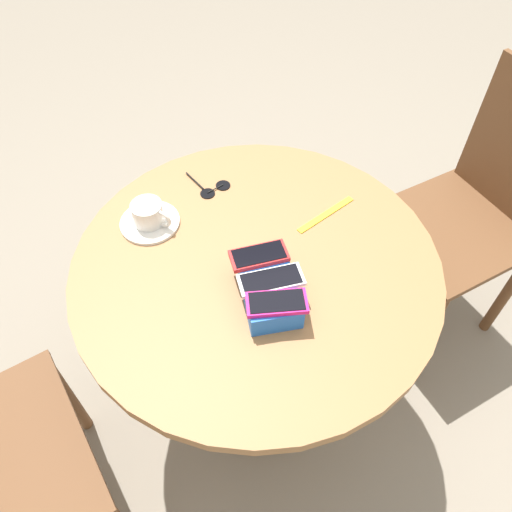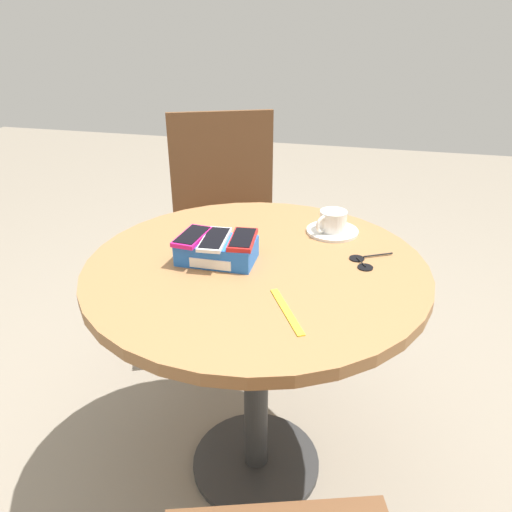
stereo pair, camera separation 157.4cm
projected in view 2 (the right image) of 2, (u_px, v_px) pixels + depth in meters
ground_plane at (256, 464)px, 1.57m from camera, size 8.00×8.00×0.00m
round_table at (256, 307)px, 1.30m from camera, size 0.86×0.86×0.71m
phone_box at (217, 251)px, 1.24m from camera, size 0.19×0.11×0.06m
phone_magenta at (192, 236)px, 1.24m from camera, size 0.07×0.13×0.01m
phone_white at (215, 239)px, 1.23m from camera, size 0.07×0.14×0.01m
phone_red at (242, 240)px, 1.22m from camera, size 0.07×0.13×0.01m
saucer at (332, 231)px, 1.41m from camera, size 0.15×0.15×0.01m
coffee_cup at (332, 220)px, 1.39m from camera, size 0.08×0.09×0.06m
lanyard_strap at (287, 311)px, 1.05m from camera, size 0.10×0.17×0.00m
sunglasses at (363, 262)px, 1.25m from camera, size 0.11×0.11×0.01m
chair_far_side at (226, 224)px, 2.07m from camera, size 0.59×0.59×0.91m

